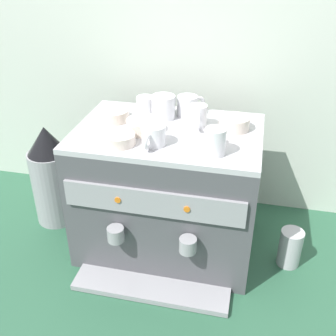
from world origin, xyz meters
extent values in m
plane|color=#28563D|center=(0.00, 0.00, 0.00)|extent=(4.00, 4.00, 0.00)
cube|color=silver|center=(0.00, 0.36, 0.55)|extent=(2.80, 0.03, 1.10)
cube|color=#4C4C51|center=(0.00, 0.00, 0.23)|extent=(0.63, 0.43, 0.46)
cube|color=#B7B7BC|center=(0.00, 0.00, 0.47)|extent=(0.63, 0.43, 0.02)
cube|color=#939399|center=(0.00, -0.22, 0.33)|extent=(0.58, 0.01, 0.09)
cylinder|color=orange|center=(-0.11, -0.23, 0.33)|extent=(0.02, 0.01, 0.02)
cylinder|color=orange|center=(0.11, -0.23, 0.33)|extent=(0.02, 0.01, 0.02)
cube|color=#939399|center=(0.00, -0.26, 0.01)|extent=(0.54, 0.12, 0.02)
cylinder|color=#939399|center=(-0.12, -0.24, 0.21)|extent=(0.06, 0.06, 0.05)
cylinder|color=#939399|center=(0.12, -0.24, 0.21)|extent=(0.06, 0.06, 0.05)
cylinder|color=white|center=(-0.02, -0.11, 0.52)|extent=(0.08, 0.08, 0.06)
torus|color=white|center=(-0.03, -0.16, 0.52)|extent=(0.02, 0.05, 0.05)
cylinder|color=white|center=(0.04, 0.14, 0.52)|extent=(0.07, 0.07, 0.07)
torus|color=white|center=(0.08, 0.18, 0.52)|extent=(0.05, 0.05, 0.05)
cylinder|color=white|center=(0.17, -0.13, 0.52)|extent=(0.06, 0.06, 0.08)
torus|color=white|center=(0.17, -0.09, 0.52)|extent=(0.02, 0.06, 0.06)
cylinder|color=white|center=(-0.12, 0.13, 0.51)|extent=(0.06, 0.06, 0.06)
torus|color=white|center=(-0.08, 0.15, 0.51)|extent=(0.05, 0.03, 0.05)
cylinder|color=white|center=(0.09, 0.05, 0.52)|extent=(0.06, 0.06, 0.08)
torus|color=white|center=(0.10, 0.01, 0.52)|extent=(0.02, 0.06, 0.05)
cylinder|color=white|center=(-0.04, 0.10, 0.52)|extent=(0.08, 0.08, 0.08)
torus|color=white|center=(-0.02, 0.15, 0.52)|extent=(0.03, 0.06, 0.06)
cylinder|color=beige|center=(-0.21, 0.04, 0.50)|extent=(0.12, 0.12, 0.04)
cylinder|color=beige|center=(-0.21, 0.04, 0.49)|extent=(0.06, 0.06, 0.01)
cylinder|color=beige|center=(-0.13, -0.13, 0.50)|extent=(0.10, 0.10, 0.03)
cylinder|color=beige|center=(-0.13, -0.13, 0.49)|extent=(0.06, 0.06, 0.01)
cylinder|color=beige|center=(0.21, 0.06, 0.50)|extent=(0.10, 0.10, 0.04)
cylinder|color=beige|center=(0.21, 0.06, 0.49)|extent=(0.06, 0.06, 0.01)
cylinder|color=beige|center=(-0.08, -0.02, 0.50)|extent=(0.12, 0.12, 0.04)
cylinder|color=beige|center=(-0.08, -0.02, 0.49)|extent=(0.06, 0.06, 0.01)
cylinder|color=#939399|center=(-0.49, 0.05, 0.16)|extent=(0.17, 0.17, 0.31)
cone|color=black|center=(-0.49, 0.05, 0.37)|extent=(0.15, 0.15, 0.11)
cylinder|color=#B7B7BC|center=(0.46, -0.02, 0.07)|extent=(0.08, 0.08, 0.15)
camera|label=1|loc=(0.28, -1.22, 1.07)|focal=43.71mm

